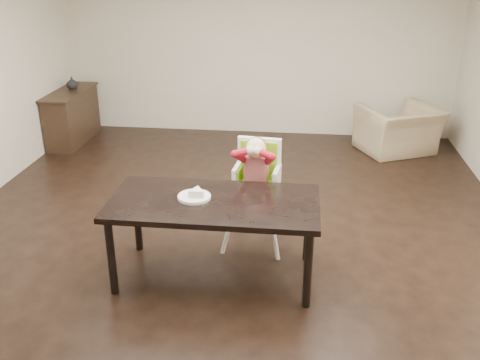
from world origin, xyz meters
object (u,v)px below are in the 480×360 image
Objects in this scene: dining_table at (214,209)px; high_chair at (257,169)px; sideboard at (72,116)px; armchair at (399,122)px.

high_chair is at bearing 64.80° from dining_table.
armchair is at bearing 1.18° from sideboard.
high_chair is 3.41m from armchair.
dining_table is 4.12m from armchair.
sideboard is (-3.06, 2.77, -0.39)m from high_chair.
high_chair is (0.31, 0.66, 0.12)m from dining_table.
high_chair is 1.09× the size of armchair.
high_chair is 4.15m from sideboard.
dining_table is 0.73m from high_chair.
armchair is (1.81, 2.87, -0.34)m from high_chair.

